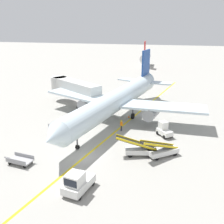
{
  "coord_description": "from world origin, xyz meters",
  "views": [
    {
      "loc": [
        9.27,
        -28.31,
        16.0
      ],
      "look_at": [
        1.34,
        9.9,
        2.5
      ],
      "focal_mm": 43.6,
      "sensor_mm": 36.0,
      "label": 1
    }
  ],
  "objects": [
    {
      "name": "ground_plane",
      "position": [
        0.0,
        0.0,
        0.0
      ],
      "size": [
        300.0,
        300.0,
        0.0
      ],
      "primitive_type": "plane",
      "color": "#9E9B93"
    },
    {
      "name": "safety_cone_nose_right",
      "position": [
        3.27,
        14.73,
        0.22
      ],
      "size": [
        0.36,
        0.36,
        0.44
      ],
      "primitive_type": "cone",
      "color": "orange",
      "rests_on": "ground"
    },
    {
      "name": "safety_cone_tail_area",
      "position": [
        -3.05,
        13.13,
        0.22
      ],
      "size": [
        0.36,
        0.36,
        0.44
      ],
      "primitive_type": "cone",
      "color": "orange",
      "rests_on": "ground"
    },
    {
      "name": "ground_crew_marshaller",
      "position": [
        3.0,
        8.82,
        0.91
      ],
      "size": [
        0.36,
        0.24,
        1.7
      ],
      "color": "#26262D",
      "rests_on": "ground"
    },
    {
      "name": "safety_cone_wingtip_right",
      "position": [
        -3.69,
        13.03,
        0.22
      ],
      "size": [
        0.36,
        0.36,
        0.44
      ],
      "primitive_type": "cone",
      "color": "orange",
      "rests_on": "ground"
    },
    {
      "name": "baggage_cart_loaded",
      "position": [
        -6.79,
        -3.22,
        0.47
      ],
      "size": [
        3.84,
        2.02,
        0.94
      ],
      "color": "#A5A5A8",
      "rests_on": "ground"
    },
    {
      "name": "safety_cone_wingtip_left",
      "position": [
        -6.09,
        14.39,
        0.22
      ],
      "size": [
        0.36,
        0.36,
        0.44
      ],
      "primitive_type": "cone",
      "color": "orange",
      "rests_on": "ground"
    },
    {
      "name": "baggage_cart_empty_trailing",
      "position": [
        -6.52,
        6.78,
        0.47
      ],
      "size": [
        3.18,
        3.27,
        0.94
      ],
      "color": "#A5A5A8",
      "rests_on": "ground"
    },
    {
      "name": "taxi_line_yellow",
      "position": [
        1.34,
        5.0,
        0.0
      ],
      "size": [
        20.24,
        77.55,
        0.01
      ],
      "primitive_type": "cube",
      "rotation": [
        0.0,
        0.0,
        -0.25
      ],
      "color": "yellow",
      "rests_on": "ground"
    },
    {
      "name": "airliner",
      "position": [
        1.48,
        13.43,
        3.42
      ],
      "size": [
        27.89,
        34.88,
        10.1
      ],
      "color": "silver",
      "rests_on": "ground"
    },
    {
      "name": "baggage_tug_near_wing",
      "position": [
        9.28,
        8.22,
        0.93
      ],
      "size": [
        2.49,
        2.7,
        2.1
      ],
      "color": "silver",
      "rests_on": "ground"
    },
    {
      "name": "belt_loader_forward_hold",
      "position": [
        6.53,
        1.79,
        0.78
      ],
      "size": [
        5.15,
        2.18,
        2.59
      ],
      "color": "silver",
      "rests_on": "ground"
    },
    {
      "name": "pushback_tug",
      "position": [
        1.43,
        -6.92,
        0.99
      ],
      "size": [
        2.67,
        3.94,
        2.2
      ],
      "color": "silver",
      "rests_on": "ground"
    },
    {
      "name": "belt_loader_aft_hold",
      "position": [
        9.22,
        2.07,
        0.78
      ],
      "size": [
        4.74,
        4.01,
        2.59
      ],
      "color": "silver",
      "rests_on": "ground"
    },
    {
      "name": "jet_bridge",
      "position": [
        -8.63,
        19.85,
        3.54
      ],
      "size": [
        11.94,
        9.35,
        4.85
      ],
      "color": "beige",
      "rests_on": "ground"
    },
    {
      "name": "safety_cone_nose_left",
      "position": [
        -4.79,
        14.27,
        0.22
      ],
      "size": [
        0.36,
        0.36,
        0.44
      ],
      "primitive_type": "cone",
      "color": "orange",
      "rests_on": "ground"
    },
    {
      "name": "distant_aircraft_far_left",
      "position": [
        1.2,
        67.91,
        3.22
      ],
      "size": [
        3.0,
        10.1,
        8.8
      ],
      "color": "silver",
      "rests_on": "ground"
    }
  ]
}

